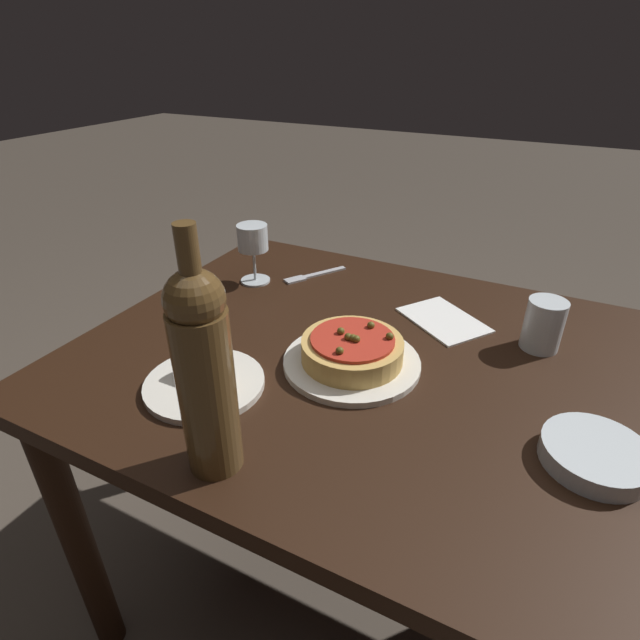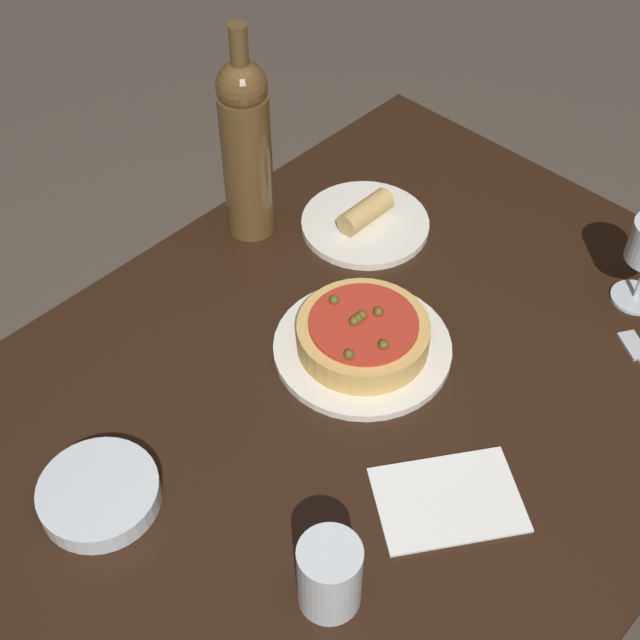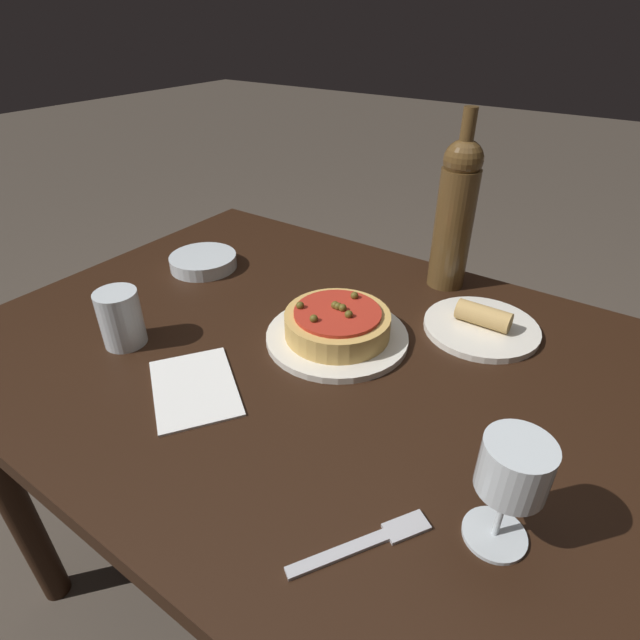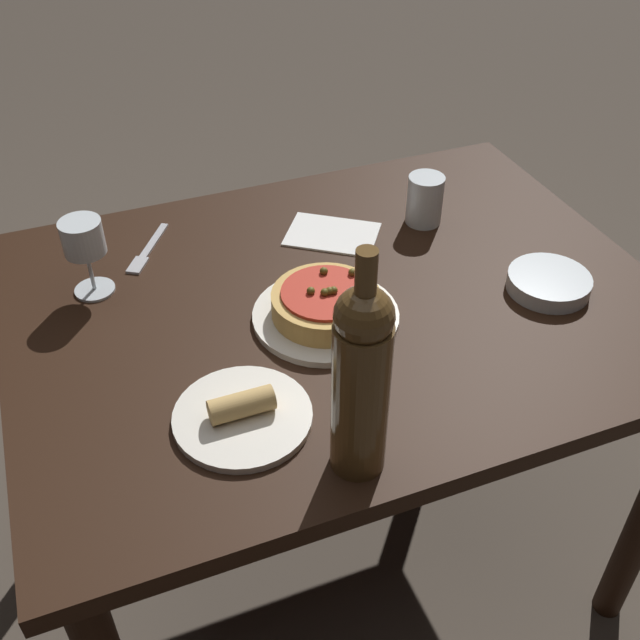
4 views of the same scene
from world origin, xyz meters
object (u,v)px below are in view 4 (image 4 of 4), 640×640
dining_table (336,341)px  water_cup (425,200)px  wine_bottle (361,379)px  wine_glass (84,242)px  side_plate (242,414)px  side_bowl (549,283)px  fork (147,251)px  pizza (326,302)px  dinner_plate (326,316)px

dining_table → water_cup: 0.34m
dining_table → wine_bottle: wine_bottle is taller
wine_glass → water_cup: (0.65, -0.00, -0.05)m
wine_glass → side_plate: size_ratio=0.70×
wine_glass → side_bowl: (0.75, -0.29, -0.09)m
fork → side_plate: size_ratio=0.75×
fork → water_cup: bearing=113.0°
wine_bottle → side_plate: 0.23m
water_cup → fork: (-0.54, 0.09, -0.05)m
water_cup → fork: bearing=170.4°
pizza → side_plate: bearing=-139.0°
pizza → water_cup: size_ratio=1.84×
dining_table → wine_glass: size_ratio=7.93×
water_cup → side_plate: (-0.49, -0.39, -0.04)m
dinner_plate → side_bowl: side_bowl is taller
dinner_plate → fork: size_ratio=1.63×
side_plate → side_bowl: bearing=10.0°
pizza → wine_glass: 0.42m
pizza → side_plate: 0.26m
pizza → side_plate: size_ratio=0.90×
pizza → side_bowl: pizza is taller
side_plate → wine_bottle: bearing=-46.6°
pizza → fork: size_ratio=1.20×
dining_table → water_cup: bearing=33.4°
pizza → side_plate: (-0.20, -0.17, -0.02)m
fork → dinner_plate: bearing=70.8°
dining_table → fork: bearing=137.5°
side_bowl → dining_table: bearing=162.2°
fork → side_plate: side_plate is taller
dinner_plate → water_cup: (0.30, 0.22, 0.04)m
dinner_plate → wine_glass: (-0.35, 0.22, 0.10)m
wine_bottle → side_bowl: (0.47, 0.24, -0.14)m
dinner_plate → pizza: size_ratio=1.36×
pizza → dinner_plate: bearing=-175.4°
wine_glass → fork: wine_glass is taller
dining_table → dinner_plate: bearing=-130.3°
wine_bottle → dining_table: bearing=71.9°
wine_bottle → dinner_plate: bearing=76.3°
water_cup → side_bowl: water_cup is taller
wine_bottle → fork: (-0.17, 0.61, -0.15)m
water_cup → pizza: bearing=-143.8°
fork → side_plate: bearing=38.0°
wine_bottle → side_plate: bearing=133.4°
wine_bottle → side_bowl: 0.55m
dining_table → wine_bottle: bearing=-108.1°
wine_glass → water_cup: bearing=-0.4°
dinner_plate → wine_glass: wine_glass is taller
side_plate → water_cup: bearing=38.2°
dining_table → side_bowl: side_bowl is taller
wine_glass → dining_table: bearing=-23.8°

